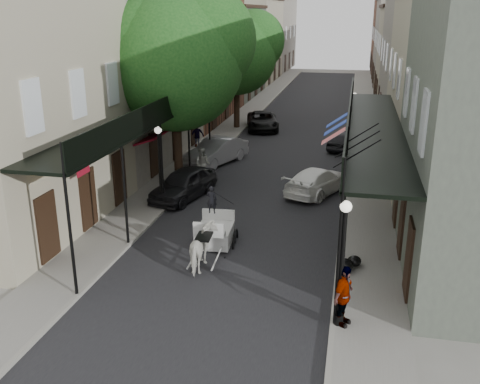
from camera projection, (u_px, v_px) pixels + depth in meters
The scene contains 24 objects.
ground at pixel (216, 280), 17.88m from camera, with size 140.00×140.00×0.00m, color gray.
road at pixel (290, 143), 36.40m from camera, with size 8.00×90.00×0.01m, color black.
sidewalk_left at pixel (219, 139), 37.37m from camera, with size 2.20×90.00×0.12m, color gray.
sidewalk_right at pixel (365, 146), 35.38m from camera, with size 2.20×90.00×0.12m, color gray.
building_row_left at pixel (206, 52), 45.69m from camera, with size 5.00×80.00×10.50m, color #9D987E.
building_row_right at pixel (416, 55), 42.26m from camera, with size 5.00×80.00×10.50m, color gray.
gallery_left at pixel (151, 116), 24.00m from camera, with size 2.20×18.05×4.88m.
gallery_right at pixel (369, 126), 22.09m from camera, with size 2.20×18.05×4.88m.
tree_near at pixel (183, 56), 26.06m from camera, with size 7.31×6.80×9.63m.
tree_far at pixel (242, 50), 39.24m from camera, with size 6.45×6.00×8.61m.
lamppost_right_near at pixel (342, 262), 14.55m from camera, with size 0.32×0.32×3.71m.
lamppost_left at pixel (160, 166), 23.59m from camera, with size 0.32×0.32×3.71m.
lamppost_right_far at pixel (353, 122), 33.07m from camera, with size 0.32×0.32×3.71m.
horse at pixel (204, 248), 18.49m from camera, with size 0.82×1.81×1.53m, color silver.
carriage at pixel (216, 217), 20.64m from camera, with size 1.68×2.33×2.55m.
pedestrian_walking at pixel (203, 164), 28.19m from camera, with size 0.86×0.67×1.76m, color #AFAFA5.
pedestrian_sidewalk_left at pixel (197, 134), 34.78m from camera, with size 1.10×0.63×1.70m, color gray.
pedestrian_sidewalk_right at pixel (344, 296), 14.86m from camera, with size 1.06×0.44×1.80m, color gray.
car_left_near at pixel (183, 184), 25.49m from camera, with size 1.71×4.25×1.45m, color black.
car_left_mid at pixel (217, 151), 31.32m from camera, with size 1.59×4.55×1.50m, color #97969B.
car_left_far at pixel (262, 121), 40.40m from camera, with size 2.22×4.82×1.34m, color black.
car_right_near at pixel (318, 181), 26.21m from camera, with size 1.79×4.41×1.28m, color white.
car_right_far at pixel (344, 140), 34.56m from camera, with size 1.47×3.65×1.24m, color black.
trash_bags at pixel (349, 263), 18.31m from camera, with size 0.81×0.96×0.46m.
Camera 1 is at (4.14, -15.46, 8.54)m, focal length 40.00 mm.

